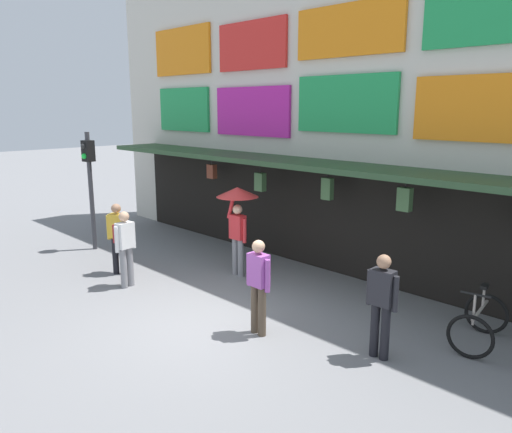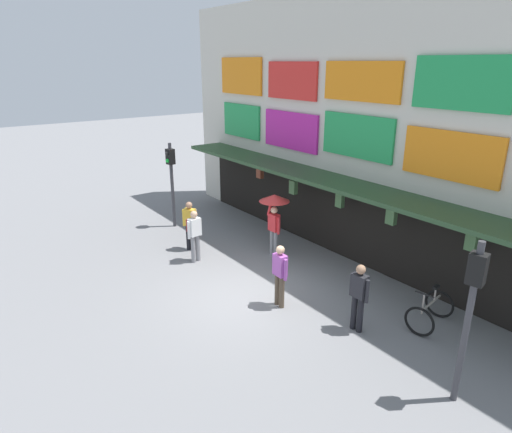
# 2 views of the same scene
# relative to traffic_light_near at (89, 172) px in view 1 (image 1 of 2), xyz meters

# --- Properties ---
(ground_plane) EXTENTS (80.00, 80.00, 0.00)m
(ground_plane) POSITION_rel_traffic_light_near_xyz_m (5.99, -0.83, -2.14)
(ground_plane) COLOR slate
(shopfront) EXTENTS (18.00, 2.60, 8.00)m
(shopfront) POSITION_rel_traffic_light_near_xyz_m (5.98, 3.74, 1.82)
(shopfront) COLOR beige
(shopfront) RESTS_ON ground
(traffic_light_near) EXTENTS (0.31, 0.34, 3.20)m
(traffic_light_near) POSITION_rel_traffic_light_near_xyz_m (0.00, 0.00, 0.00)
(traffic_light_near) COLOR #38383D
(traffic_light_near) RESTS_ON ground
(bicycle_parked) EXTENTS (0.89, 1.26, 1.05)m
(bicycle_parked) POSITION_rel_traffic_light_near_xyz_m (9.74, 1.79, -1.75)
(bicycle_parked) COLOR black
(bicycle_parked) RESTS_ON ground
(pedestrian_in_red) EXTENTS (0.39, 0.53, 1.68)m
(pedestrian_in_red) POSITION_rel_traffic_light_near_xyz_m (3.24, -0.89, -1.16)
(pedestrian_in_red) COLOR gray
(pedestrian_in_red) RESTS_ON ground
(pedestrian_in_green) EXTENTS (0.53, 0.24, 1.68)m
(pedestrian_in_green) POSITION_rel_traffic_light_near_xyz_m (8.83, 0.28, -1.19)
(pedestrian_in_green) COLOR black
(pedestrian_in_green) RESTS_ON ground
(pedestrian_in_purple) EXTENTS (0.48, 0.47, 1.68)m
(pedestrian_in_purple) POSITION_rel_traffic_light_near_xyz_m (2.36, -0.55, -1.16)
(pedestrian_in_purple) COLOR black
(pedestrian_in_purple) RESTS_ON ground
(pedestrian_with_umbrella) EXTENTS (0.96, 0.96, 2.08)m
(pedestrian_with_umbrella) POSITION_rel_traffic_light_near_xyz_m (4.41, 1.34, -0.50)
(pedestrian_with_umbrella) COLOR gray
(pedestrian_with_umbrella) RESTS_ON ground
(pedestrian_in_blue) EXTENTS (0.53, 0.23, 1.68)m
(pedestrian_in_blue) POSITION_rel_traffic_light_near_xyz_m (6.92, -0.48, -1.19)
(pedestrian_in_blue) COLOR brown
(pedestrian_in_blue) RESTS_ON ground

